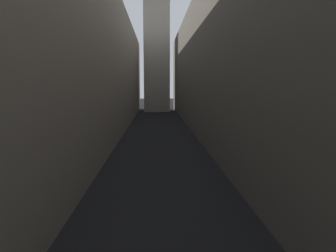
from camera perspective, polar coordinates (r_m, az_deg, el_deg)
name	(u,v)px	position (r m, az deg, el deg)	size (l,w,h in m)	color
ground_plane	(159,138)	(43.48, -1.78, -2.31)	(264.00, 264.00, 0.00)	black
building_block_left	(83,66)	(46.12, -15.93, 10.95)	(11.00, 108.00, 20.80)	gray
building_block_right	(247,65)	(46.98, 14.91, 11.28)	(15.61, 108.00, 21.39)	#60594F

